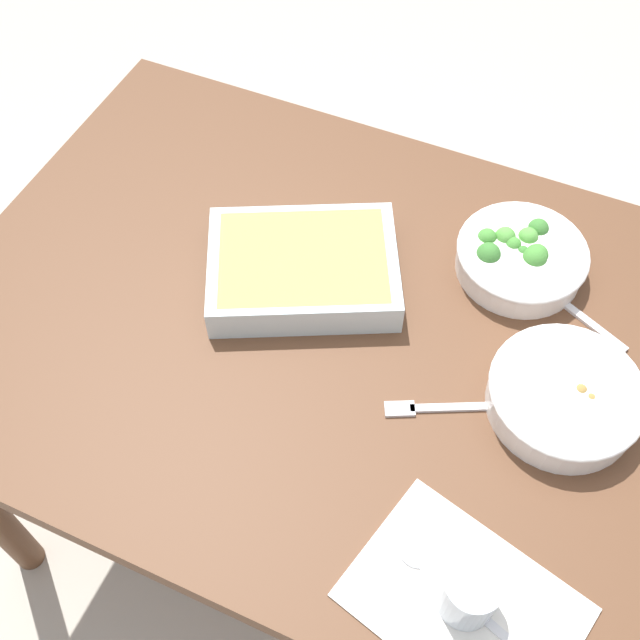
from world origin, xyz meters
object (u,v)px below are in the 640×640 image
at_px(stew_bowl, 565,395).
at_px(broccoli_bowl, 521,257).
at_px(fork_on_table, 435,408).
at_px(spoon_spare, 437,578).
at_px(drink_cup, 468,594).
at_px(spoon_by_broccoli, 568,305).
at_px(spoon_by_stew, 536,385).
at_px(baking_dish, 303,267).

bearing_deg(stew_bowl, broccoli_bowl, -60.40).
bearing_deg(stew_bowl, fork_on_table, 25.70).
xyz_separation_m(stew_bowl, fork_on_table, (0.16, 0.08, -0.03)).
bearing_deg(spoon_spare, drink_cup, 161.29).
xyz_separation_m(drink_cup, spoon_by_broccoli, (-0.01, -0.51, -0.03)).
height_order(stew_bowl, spoon_by_stew, stew_bowl).
xyz_separation_m(baking_dish, fork_on_table, (-0.27, 0.14, -0.03)).
relative_size(spoon_by_stew, spoon_by_broccoli, 1.01).
relative_size(baking_dish, spoon_by_stew, 2.16).
height_order(spoon_by_stew, spoon_spare, same).
xyz_separation_m(broccoli_bowl, fork_on_table, (0.04, 0.30, -0.03)).
height_order(spoon_by_broccoli, spoon_spare, same).
bearing_deg(drink_cup, spoon_spare, -18.71).
bearing_deg(fork_on_table, stew_bowl, -154.30).
bearing_deg(spoon_by_stew, fork_on_table, 37.45).
distance_m(stew_bowl, broccoli_bowl, 0.26).
xyz_separation_m(broccoli_bowl, spoon_spare, (-0.04, 0.54, -0.03)).
bearing_deg(drink_cup, spoon_by_stew, -90.28).
relative_size(stew_bowl, drink_cup, 2.63).
xyz_separation_m(spoon_by_broccoli, spoon_spare, (0.05, 0.49, 0.00)).
relative_size(stew_bowl, spoon_by_stew, 1.32).
xyz_separation_m(broccoli_bowl, spoon_by_broccoli, (-0.09, 0.04, -0.03)).
distance_m(broccoli_bowl, baking_dish, 0.35).
bearing_deg(broccoli_bowl, spoon_by_stew, 112.74).
xyz_separation_m(stew_bowl, spoon_by_stew, (0.04, -0.02, -0.03)).
bearing_deg(broccoli_bowl, drink_cup, 98.81).
distance_m(spoon_by_broccoli, spoon_spare, 0.49).
bearing_deg(stew_bowl, spoon_by_stew, -22.00).
relative_size(broccoli_bowl, spoon_spare, 1.24).
distance_m(drink_cup, spoon_spare, 0.05).
relative_size(baking_dish, spoon_by_broccoli, 2.20).
bearing_deg(drink_cup, baking_dish, -44.08).
relative_size(broccoli_bowl, spoon_by_stew, 1.26).
bearing_deg(fork_on_table, spoon_spare, 109.43).
xyz_separation_m(stew_bowl, baking_dish, (0.44, -0.06, 0.00)).
xyz_separation_m(broccoli_bowl, baking_dish, (0.31, 0.16, 0.00)).
distance_m(drink_cup, spoon_by_stew, 0.34).
distance_m(stew_bowl, drink_cup, 0.33).
distance_m(spoon_by_broccoli, fork_on_table, 0.29).
distance_m(baking_dish, drink_cup, 0.55).
height_order(spoon_by_stew, spoon_by_broccoli, same).
bearing_deg(fork_on_table, baking_dish, -26.77).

